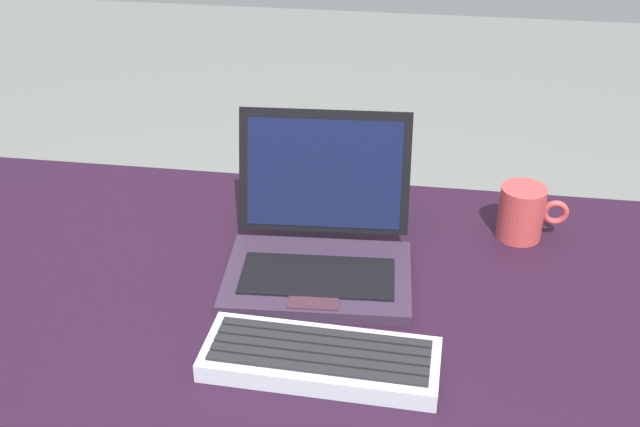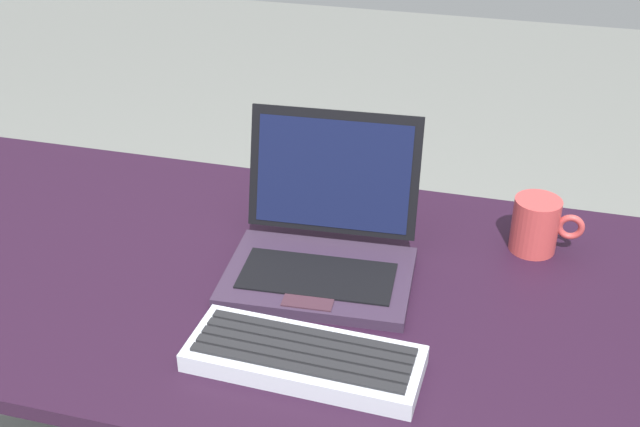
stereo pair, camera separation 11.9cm
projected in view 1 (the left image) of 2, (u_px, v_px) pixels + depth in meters
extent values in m
cube|color=black|center=(270.00, 288.00, 1.27)|extent=(1.49, 0.71, 0.02)
cylinder|color=black|center=(4.00, 318.00, 1.80)|extent=(0.06, 0.06, 0.71)
cylinder|color=black|center=(633.00, 378.00, 1.63)|extent=(0.06, 0.06, 0.71)
cube|color=#2F2134|center=(318.00, 277.00, 1.26)|extent=(0.31, 0.22, 0.02)
cube|color=black|center=(317.00, 278.00, 1.24)|extent=(0.25, 0.13, 0.00)
cube|color=#361F28|center=(313.00, 303.00, 1.19)|extent=(0.08, 0.04, 0.00)
cube|color=black|center=(324.00, 172.00, 1.31)|extent=(0.29, 0.08, 0.20)
cube|color=black|center=(324.00, 174.00, 1.31)|extent=(0.26, 0.07, 0.17)
cube|color=#4CF259|center=(324.00, 181.00, 1.31)|extent=(0.24, 0.02, 0.01)
cube|color=#B0B5C2|center=(321.00, 359.00, 1.09)|extent=(0.33, 0.13, 0.03)
cube|color=black|center=(315.00, 369.00, 1.05)|extent=(0.30, 0.02, 0.00)
cube|color=black|center=(318.00, 359.00, 1.06)|extent=(0.30, 0.02, 0.00)
cube|color=black|center=(321.00, 350.00, 1.08)|extent=(0.30, 0.02, 0.00)
cube|color=black|center=(323.00, 341.00, 1.09)|extent=(0.30, 0.02, 0.00)
cube|color=black|center=(326.00, 333.00, 1.11)|extent=(0.30, 0.02, 0.00)
cylinder|color=#A93939|center=(521.00, 212.00, 1.36)|extent=(0.08, 0.08, 0.09)
torus|color=#A93939|center=(555.00, 212.00, 1.35)|extent=(0.05, 0.01, 0.05)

